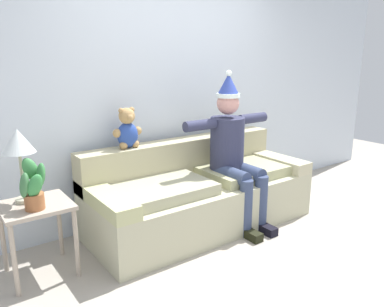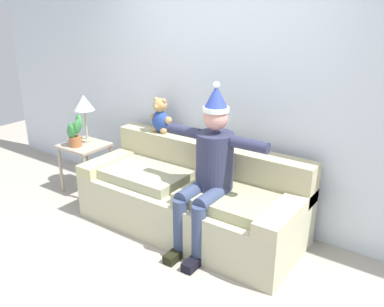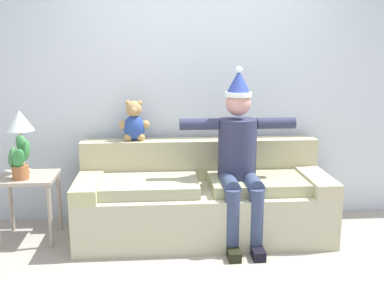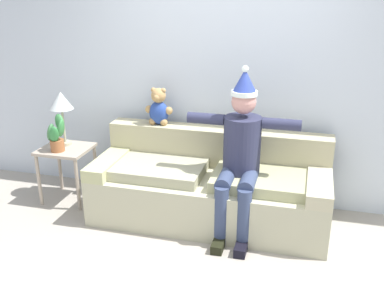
# 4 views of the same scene
# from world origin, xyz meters

# --- Properties ---
(ground_plane) EXTENTS (10.00, 10.00, 0.00)m
(ground_plane) POSITION_xyz_m (0.00, 0.00, 0.00)
(ground_plane) COLOR #A79E91
(back_wall) EXTENTS (7.00, 0.10, 2.70)m
(back_wall) POSITION_xyz_m (0.00, 1.55, 1.35)
(back_wall) COLOR silver
(back_wall) RESTS_ON ground_plane
(couch) EXTENTS (2.24, 0.91, 0.83)m
(couch) POSITION_xyz_m (0.00, 1.01, 0.33)
(couch) COLOR #BAB795
(couch) RESTS_ON ground_plane
(person_seated) EXTENTS (1.02, 0.77, 1.53)m
(person_seated) POSITION_xyz_m (0.30, 0.85, 0.78)
(person_seated) COLOR #2E314D
(person_seated) RESTS_ON ground_plane
(teddy_bear) EXTENTS (0.29, 0.17, 0.38)m
(teddy_bear) POSITION_xyz_m (-0.62, 1.30, 1.00)
(teddy_bear) COLOR #284497
(teddy_bear) RESTS_ON couch
(side_table) EXTENTS (0.50, 0.47, 0.59)m
(side_table) POSITION_xyz_m (-1.55, 1.00, 0.49)
(side_table) COLOR #AF9E8D
(side_table) RESTS_ON ground_plane
(table_lamp) EXTENTS (0.24, 0.24, 0.57)m
(table_lamp) POSITION_xyz_m (-1.60, 1.10, 1.04)
(table_lamp) COLOR #B3AE92
(table_lamp) RESTS_ON side_table
(potted_plant) EXTENTS (0.21, 0.22, 0.39)m
(potted_plant) POSITION_xyz_m (-1.57, 0.90, 0.76)
(potted_plant) COLOR #A05E36
(potted_plant) RESTS_ON side_table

